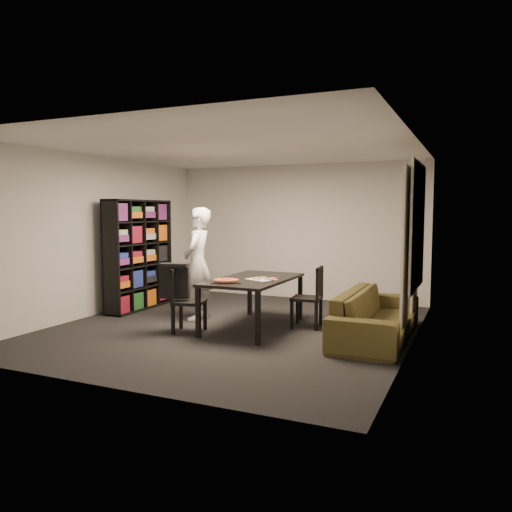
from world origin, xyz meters
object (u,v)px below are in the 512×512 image
at_px(chair_right, 312,293).
at_px(sofa, 376,315).
at_px(baking_tray, 226,282).
at_px(pepperoni_pizza, 226,280).
at_px(person, 198,264).
at_px(bookshelf, 139,255).
at_px(dining_table, 253,283).
at_px(chair_left, 183,296).

distance_m(chair_right, sofa, 1.03).
distance_m(baking_tray, pepperoni_pizza, 0.02).
xyz_separation_m(pepperoni_pizza, sofa, (1.94, 0.62, -0.44)).
relative_size(baking_tray, pepperoni_pizza, 1.14).
xyz_separation_m(person, sofa, (2.81, -0.10, -0.56)).
bearing_deg(person, baking_tray, 39.13).
height_order(person, baking_tray, person).
relative_size(bookshelf, person, 1.08).
bearing_deg(sofa, bookshelf, 84.36).
bearing_deg(dining_table, sofa, 3.32).
bearing_deg(pepperoni_pizza, chair_right, 42.87).
relative_size(dining_table, sofa, 0.80).
xyz_separation_m(dining_table, baking_tray, (-0.18, -0.50, 0.07)).
height_order(chair_right, person, person).
bearing_deg(sofa, chair_left, 105.97).
xyz_separation_m(dining_table, chair_right, (0.78, 0.37, -0.15)).
bearing_deg(person, dining_table, 67.27).
bearing_deg(baking_tray, chair_right, 42.45).
xyz_separation_m(bookshelf, person, (1.37, -0.32, -0.07)).
bearing_deg(dining_table, chair_right, 25.49).
distance_m(chair_right, pepperoni_pizza, 1.33).
relative_size(chair_left, pepperoni_pizza, 2.59).
xyz_separation_m(chair_left, pepperoni_pizza, (0.62, 0.11, 0.24)).
bearing_deg(person, sofa, 76.05).
xyz_separation_m(bookshelf, pepperoni_pizza, (2.24, -1.03, -0.19)).
bearing_deg(dining_table, baking_tray, -109.29).
distance_m(dining_table, chair_left, 1.03).
bearing_deg(baking_tray, person, 141.09).
distance_m(bookshelf, chair_right, 3.24).
relative_size(pepperoni_pizza, sofa, 0.16).
bearing_deg(pepperoni_pizza, sofa, 17.73).
xyz_separation_m(baking_tray, sofa, (1.94, 0.61, -0.42)).
bearing_deg(chair_right, chair_left, -63.59).
bearing_deg(bookshelf, baking_tray, -24.46).
xyz_separation_m(baking_tray, pepperoni_pizza, (-0.00, -0.01, 0.02)).
height_order(bookshelf, baking_tray, bookshelf).
bearing_deg(sofa, pepperoni_pizza, 107.73).
bearing_deg(sofa, chair_right, 74.50).
height_order(person, sofa, person).
relative_size(dining_table, baking_tray, 4.39).
relative_size(chair_left, chair_right, 1.01).
relative_size(person, pepperoni_pizza, 5.04).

